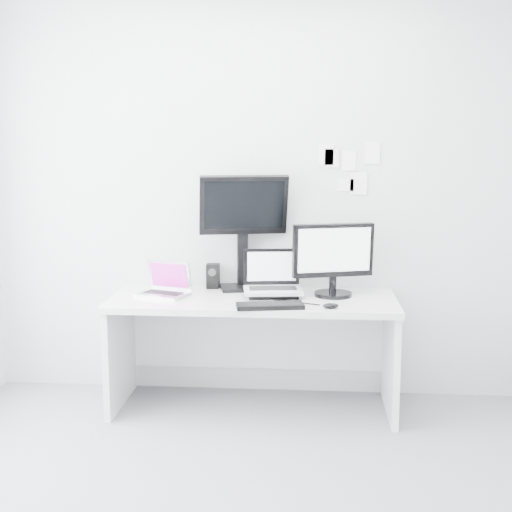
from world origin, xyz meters
name	(u,v)px	position (x,y,z in m)	size (l,w,h in m)	color
ground	(231,508)	(0.00, 0.00, 0.00)	(3.60, 3.60, 0.00)	slate
back_wall	(257,195)	(0.00, 1.60, 1.35)	(3.60, 3.60, 0.00)	#BCBEC1
desk	(253,353)	(0.00, 1.25, 0.36)	(1.80, 0.70, 0.73)	silver
macbook	(162,278)	(-0.58, 1.25, 0.85)	(0.31, 0.23, 0.23)	silver
speaker	(213,276)	(-0.29, 1.52, 0.81)	(0.08, 0.08, 0.16)	black
dell_laptop	(273,273)	(0.12, 1.29, 0.88)	(0.36, 0.28, 0.30)	silver
rear_monitor	(243,231)	(-0.09, 1.50, 1.12)	(0.57, 0.21, 0.78)	black
samsung_monitor	(334,259)	(0.50, 1.34, 0.97)	(0.52, 0.24, 0.48)	black
keyboard	(270,306)	(0.12, 0.98, 0.74)	(0.40, 0.14, 0.03)	black
mouse	(331,306)	(0.48, 1.00, 0.75)	(0.10, 0.06, 0.03)	black
wall_note_0	(326,154)	(0.45, 1.59, 1.62)	(0.10, 0.00, 0.14)	white
wall_note_1	(349,161)	(0.60, 1.59, 1.58)	(0.09, 0.00, 0.13)	white
wall_note_2	(372,153)	(0.75, 1.59, 1.63)	(0.10, 0.00, 0.14)	white
wall_note_3	(345,185)	(0.58, 1.59, 1.42)	(0.11, 0.00, 0.08)	white
wall_note_4	(332,158)	(0.49, 1.59, 1.60)	(0.09, 0.00, 0.12)	white
wall_note_5	(359,184)	(0.67, 1.59, 1.43)	(0.11, 0.00, 0.15)	white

